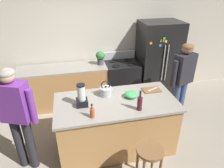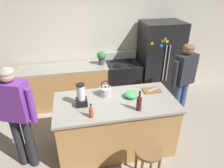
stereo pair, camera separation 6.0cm
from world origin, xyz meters
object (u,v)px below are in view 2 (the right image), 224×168
at_px(person_by_sink_right, 184,77).
at_px(bottle_cooking_sauce, 91,112).
at_px(blender_appliance, 81,96).
at_px(person_by_island_left, 16,111).
at_px(cutting_board, 152,90).
at_px(bottle_wine, 139,103).
at_px(tea_kettle, 106,91).
at_px(kitchen_island, 116,124).
at_px(mixing_bowl, 131,95).
at_px(bar_stool, 148,158).
at_px(chef_knife, 153,90).
at_px(stove_range, 123,81).
at_px(potted_plant, 101,57).
at_px(refrigerator, 159,61).

xyz_separation_m(person_by_sink_right, bottle_cooking_sauce, (-1.86, -0.84, 0.02)).
bearing_deg(blender_appliance, person_by_island_left, -172.47).
bearing_deg(person_by_sink_right, bottle_cooking_sauce, -155.64).
bearing_deg(cutting_board, bottle_wine, -128.53).
bearing_deg(tea_kettle, kitchen_island, -60.36).
distance_m(kitchen_island, blender_appliance, 0.81).
relative_size(person_by_island_left, mixing_bowl, 7.76).
bearing_deg(mixing_bowl, bar_stool, -90.73).
bearing_deg(kitchen_island, cutting_board, 16.34).
relative_size(kitchen_island, chef_knife, 8.76).
bearing_deg(kitchen_island, bottle_cooking_sauce, -141.64).
bearing_deg(person_by_sink_right, stove_range, 132.43).
height_order(person_by_sink_right, bottle_cooking_sauce, person_by_sink_right).
bearing_deg(bottle_cooking_sauce, bar_stool, -37.67).
bearing_deg(blender_appliance, potted_plant, 70.56).
relative_size(bottle_wine, bottle_cooking_sauce, 1.46).
relative_size(stove_range, bar_stool, 1.62).
bearing_deg(bottle_cooking_sauce, person_by_sink_right, 24.36).
bearing_deg(refrigerator, person_by_sink_right, -85.85).
bearing_deg(refrigerator, person_by_island_left, -149.97).
distance_m(refrigerator, tea_kettle, 1.97).
height_order(stove_range, bottle_wine, bottle_wine).
relative_size(refrigerator, tea_kettle, 6.60).
height_order(bar_stool, chef_knife, chef_knife).
relative_size(bar_stool, bottle_wine, 2.16).
xyz_separation_m(mixing_bowl, tea_kettle, (-0.39, 0.15, 0.03)).
bearing_deg(mixing_bowl, blender_appliance, -175.31).
distance_m(bottle_cooking_sauce, chef_knife, 1.24).
xyz_separation_m(potted_plant, chef_knife, (0.68, -1.35, -0.15)).
xyz_separation_m(refrigerator, mixing_bowl, (-1.10, -1.43, 0.07)).
bearing_deg(tea_kettle, potted_plant, 84.15).
height_order(person_by_island_left, chef_knife, person_by_island_left).
xyz_separation_m(stove_range, bottle_wine, (-0.23, -1.83, 0.57)).
bearing_deg(potted_plant, chef_knife, -63.22).
height_order(person_by_island_left, potted_plant, person_by_island_left).
height_order(person_by_island_left, bottle_cooking_sauce, person_by_island_left).
relative_size(person_by_sink_right, mixing_bowl, 7.51).
bearing_deg(stove_range, bottle_cooking_sauce, -116.50).
xyz_separation_m(bottle_wine, bottle_cooking_sauce, (-0.70, -0.03, -0.04)).
height_order(refrigerator, bottle_wine, refrigerator).
relative_size(refrigerator, bottle_wine, 5.76).
bearing_deg(person_by_sink_right, bar_stool, -130.99).
height_order(person_by_island_left, blender_appliance, person_by_island_left).
relative_size(person_by_sink_right, bar_stool, 2.38).
xyz_separation_m(potted_plant, bottle_wine, (0.26, -1.85, -0.06)).
height_order(refrigerator, mixing_bowl, refrigerator).
distance_m(mixing_bowl, chef_knife, 0.45).
relative_size(kitchen_island, bar_stool, 2.82).
xyz_separation_m(bottle_cooking_sauce, cutting_board, (1.10, 0.53, -0.07)).
height_order(refrigerator, tea_kettle, refrigerator).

